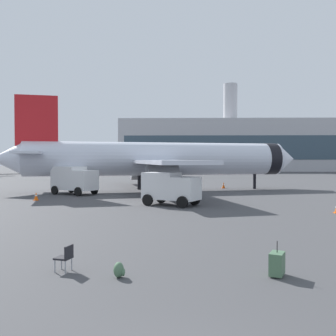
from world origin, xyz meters
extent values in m
cylinder|color=silver|center=(-2.27, 38.54, 3.70)|extent=(29.94, 11.56, 3.80)
cone|color=silver|center=(13.36, 42.80, 3.70)|extent=(3.27, 4.11, 3.61)
cone|color=silver|center=(-18.28, 34.17, 3.70)|extent=(3.99, 4.14, 3.42)
cylinder|color=black|center=(11.24, 42.22, 3.70)|extent=(2.37, 4.11, 3.88)
cube|color=silver|center=(-5.34, 45.99, 3.40)|extent=(8.84, 16.70, 0.36)
cube|color=silver|center=(-1.13, 30.56, 3.40)|extent=(8.84, 16.70, 0.36)
cylinder|color=gray|center=(-4.68, 43.58, 2.10)|extent=(3.67, 2.96, 2.20)
cylinder|color=gray|center=(-1.79, 32.97, 2.10)|extent=(3.67, 2.96, 2.20)
cube|color=red|center=(-15.29, 34.99, 7.30)|extent=(4.34, 1.50, 6.40)
cube|color=silver|center=(-16.62, 37.94, 4.30)|extent=(4.09, 6.47, 0.24)
cube|color=silver|center=(-14.93, 31.77, 4.30)|extent=(4.09, 6.47, 0.24)
cylinder|color=black|center=(9.31, 41.69, 0.90)|extent=(0.36, 0.36, 1.80)
cylinder|color=black|center=(-4.83, 40.33, 0.90)|extent=(0.44, 0.44, 1.80)
cylinder|color=black|center=(-3.57, 35.70, 0.90)|extent=(0.44, 0.44, 1.80)
cube|color=white|center=(-44.26, 88.03, 2.56)|extent=(11.39, 10.76, 0.27)
cube|color=white|center=(-9.56, 32.93, 1.52)|extent=(2.57, 2.75, 2.04)
cube|color=#1E232D|center=(-8.94, 32.56, 2.00)|extent=(1.08, 1.74, 0.84)
cube|color=white|center=(-11.62, 34.15, 1.70)|extent=(3.81, 3.49, 2.40)
cylinder|color=black|center=(-8.87, 33.85, 0.45)|extent=(0.89, 0.65, 0.90)
cylinder|color=black|center=(-10.04, 31.88, 0.45)|extent=(0.89, 0.65, 0.90)
cylinder|color=black|center=(-11.76, 35.57, 0.45)|extent=(0.89, 0.65, 0.90)
cylinder|color=black|center=(-12.93, 33.59, 0.45)|extent=(0.89, 0.65, 0.90)
cube|color=white|center=(0.47, 24.04, 1.39)|extent=(2.50, 2.59, 1.78)
cube|color=#1E232D|center=(1.13, 23.69, 1.81)|extent=(0.92, 1.62, 0.74)
cube|color=white|center=(-1.47, 25.08, 1.55)|extent=(3.27, 3.01, 2.10)
cylinder|color=black|center=(1.16, 24.86, 0.45)|extent=(0.90, 0.62, 0.90)
cylinder|color=black|center=(0.16, 23.01, 0.45)|extent=(0.90, 0.62, 0.90)
cylinder|color=black|center=(-1.56, 26.32, 0.45)|extent=(0.90, 0.62, 0.90)
cylinder|color=black|center=(-2.55, 24.47, 0.45)|extent=(0.90, 0.62, 0.90)
cube|color=#F2590C|center=(-12.75, 27.98, 0.02)|extent=(0.44, 0.44, 0.04)
cone|color=#F2590C|center=(-12.75, 27.98, 0.40)|extent=(0.36, 0.36, 0.71)
cylinder|color=white|center=(-12.75, 27.98, 0.43)|extent=(0.23, 0.23, 0.10)
cube|color=#F2590C|center=(-3.29, 42.26, 0.02)|extent=(0.44, 0.44, 0.04)
cone|color=#F2590C|center=(-3.29, 42.26, 0.41)|extent=(0.36, 0.36, 0.73)
cylinder|color=white|center=(-3.29, 42.26, 0.44)|extent=(0.23, 0.23, 0.10)
cube|color=#F2590C|center=(5.59, 42.52, 0.02)|extent=(0.44, 0.44, 0.04)
cone|color=#F2590C|center=(5.59, 42.52, 0.41)|extent=(0.36, 0.36, 0.73)
cylinder|color=white|center=(5.59, 42.52, 0.44)|extent=(0.23, 0.23, 0.10)
cube|color=#476B4C|center=(2.94, 6.73, 0.39)|extent=(0.63, 0.75, 0.70)
cylinder|color=black|center=(2.94, 6.73, 0.92)|extent=(0.02, 0.02, 0.36)
cylinder|color=black|center=(3.03, 6.93, 0.04)|extent=(0.09, 0.06, 0.08)
cylinder|color=black|center=(2.84, 6.53, 0.04)|extent=(0.09, 0.06, 0.08)
ellipsoid|color=#476B4C|center=(-2.00, 6.45, 0.24)|extent=(0.32, 0.40, 0.48)
ellipsoid|color=#476B4C|center=(-1.86, 6.45, 0.17)|extent=(0.12, 0.28, 0.24)
cube|color=black|center=(-3.90, 7.05, 0.44)|extent=(0.59, 0.59, 0.06)
cube|color=black|center=(-3.70, 6.99, 0.66)|extent=(0.18, 0.48, 0.40)
cylinder|color=#999EA5|center=(-4.14, 6.91, 0.22)|extent=(0.04, 0.04, 0.44)
cylinder|color=#999EA5|center=(-4.04, 7.28, 0.22)|extent=(0.04, 0.04, 0.44)
cylinder|color=#999EA5|center=(-3.77, 6.81, 0.22)|extent=(0.04, 0.04, 0.44)
cylinder|color=#999EA5|center=(-3.66, 7.18, 0.22)|extent=(0.04, 0.04, 0.44)
cube|color=#B2B2B7|center=(18.08, 116.60, 7.89)|extent=(71.92, 21.21, 15.78)
cube|color=#334756|center=(18.08, 105.94, 7.10)|extent=(68.32, 0.10, 7.10)
cylinder|color=#B2B2B7|center=(16.64, 116.60, 21.78)|extent=(4.40, 4.40, 12.00)
camera|label=1|loc=(-0.17, -5.07, 3.66)|focal=40.35mm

